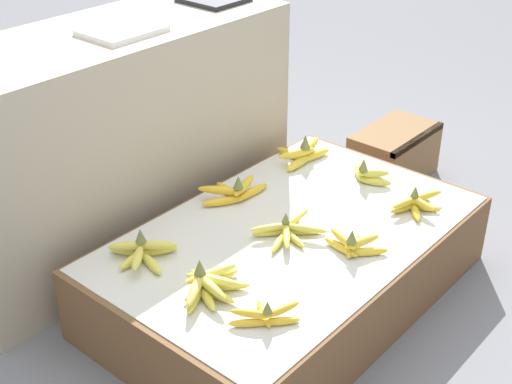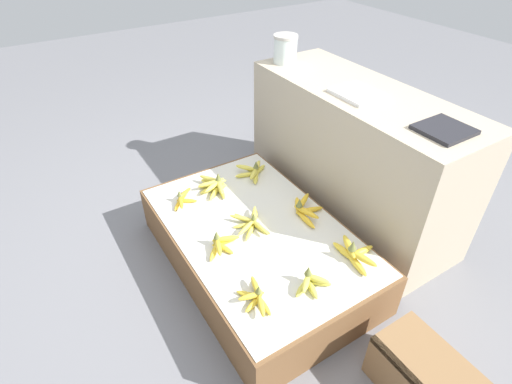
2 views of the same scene
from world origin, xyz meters
name	(u,v)px [view 2 (image 2 of 2)]	position (x,y,z in m)	size (l,w,h in m)	color
ground_plane	(257,264)	(0.00, 0.00, 0.00)	(10.00, 10.00, 0.00)	slate
display_platform	(257,247)	(0.00, 0.00, 0.13)	(1.26, 0.79, 0.26)	brown
back_vendor_table	(353,156)	(-0.11, 0.73, 0.40)	(1.37, 0.50, 0.79)	tan
wooden_crate	(425,380)	(0.94, 0.17, 0.12)	(0.40, 0.23, 0.23)	olive
banana_bunch_front_left	(183,199)	(-0.40, -0.23, 0.28)	(0.18, 0.16, 0.08)	gold
banana_bunch_front_midleft	(221,244)	(0.03, -0.22, 0.29)	(0.14, 0.19, 0.09)	gold
banana_bunch_front_midright	(256,297)	(0.38, -0.24, 0.28)	(0.21, 0.14, 0.09)	gold
banana_bunch_middle_left	(215,186)	(-0.40, -0.03, 0.29)	(0.25, 0.17, 0.10)	#DBCC4C
banana_bunch_middle_midleft	(251,223)	(-0.03, -0.02, 0.28)	(0.25, 0.21, 0.08)	#DBCC4C
banana_bunch_middle_midright	(311,283)	(0.44, 0.00, 0.29)	(0.12, 0.18, 0.10)	gold
banana_bunch_back_left	(253,171)	(-0.42, 0.24, 0.29)	(0.21, 0.22, 0.10)	#DBCC4C
banana_bunch_back_midleft	(304,209)	(0.03, 0.27, 0.29)	(0.26, 0.16, 0.10)	gold
banana_bunch_back_midright	(354,254)	(0.42, 0.27, 0.29)	(0.24, 0.17, 0.11)	gold
glass_jar	(285,49)	(-0.68, 0.63, 0.87)	(0.15, 0.15, 0.16)	silver
foam_tray_white	(358,94)	(-0.08, 0.65, 0.80)	(0.24, 0.20, 0.02)	white
foam_tray_dark	(444,129)	(0.40, 0.70, 0.80)	(0.20, 0.22, 0.02)	#232328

